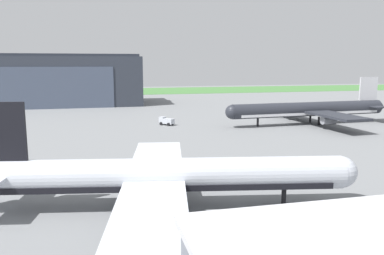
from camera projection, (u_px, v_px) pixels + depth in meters
The scene contains 6 objects.
ground_plane at pixel (131, 176), 56.49m from camera, with size 440.00×440.00×0.00m, color slate.
grass_field_strip at pixel (107, 92), 226.71m from camera, with size 440.00×56.00×0.08m, color #477C3D.
maintenance_hangar at pixel (21, 81), 150.29m from camera, with size 92.09×30.58×20.23m.
airliner_far_left at pixel (310, 110), 104.53m from camera, with size 48.19×38.24×12.59m.
airliner_near_left at pixel (161, 176), 43.68m from camera, with size 44.32×39.03×12.30m.
baggage_tug at pixel (166, 121), 103.33m from camera, with size 4.04×4.08×2.18m.
Camera 1 is at (-3.97, -55.14, 16.37)m, focal length 36.01 mm.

